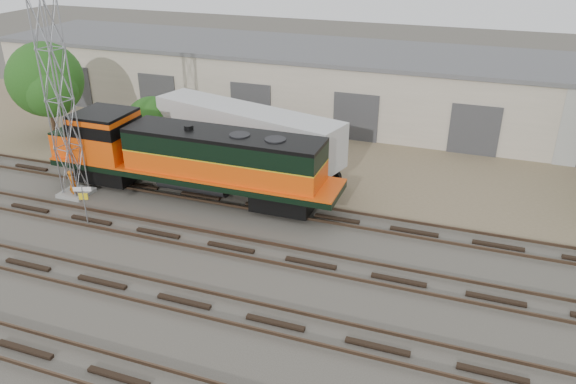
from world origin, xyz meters
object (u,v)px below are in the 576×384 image
(locomotive, at_px, (186,157))
(signal_tower, at_px, (60,105))
(worker, at_px, (73,184))
(semi_trailer, at_px, (250,133))

(locomotive, xyz_separation_m, signal_tower, (-6.14, -2.11, 2.96))
(signal_tower, relative_size, worker, 6.55)
(signal_tower, relative_size, semi_trailer, 0.84)
(worker, height_order, semi_trailer, semi_trailer)
(locomotive, bearing_deg, worker, -157.49)
(signal_tower, bearing_deg, locomotive, 18.99)
(locomotive, height_order, signal_tower, signal_tower)
(semi_trailer, bearing_deg, signal_tower, -125.47)
(signal_tower, xyz_separation_m, semi_trailer, (8.05, 6.65, -2.84))
(signal_tower, xyz_separation_m, worker, (0.18, -0.36, -4.48))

